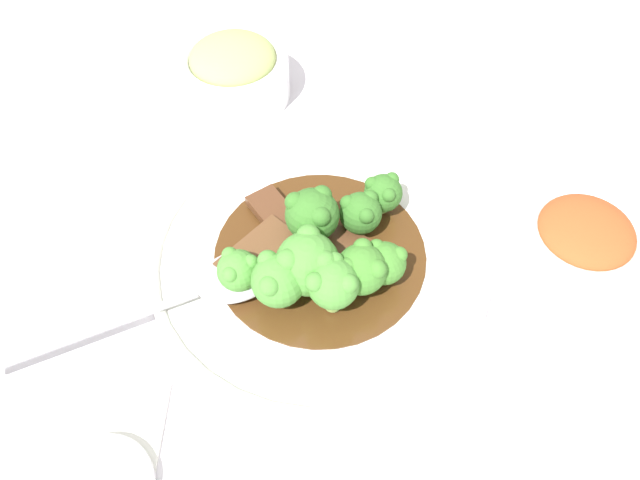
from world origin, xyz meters
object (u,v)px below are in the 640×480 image
(broccoli_floret_7, at_px, (384,263))
(side_bowl_kimchi, at_px, (581,241))
(broccoli_floret_3, at_px, (307,263))
(main_plate, at_px, (320,257))
(broccoli_floret_1, at_px, (278,280))
(broccoli_floret_8, at_px, (361,212))
(beef_strip_0, at_px, (355,249))
(broccoli_floret_5, at_px, (312,214))
(side_bowl_appetizer, at_px, (234,71))
(beef_strip_1, at_px, (260,255))
(broccoli_floret_6, at_px, (333,283))
(beef_strip_2, at_px, (275,214))
(serving_spoon, at_px, (217,284))
(broccoli_floret_2, at_px, (383,192))
(broccoli_floret_0, at_px, (361,269))
(broccoli_floret_4, at_px, (238,270))

(broccoli_floret_7, xyz_separation_m, side_bowl_kimchi, (0.04, -0.16, -0.02))
(broccoli_floret_3, bearing_deg, main_plate, -12.49)
(broccoli_floret_1, relative_size, broccoli_floret_8, 1.21)
(beef_strip_0, distance_m, broccoli_floret_5, 0.05)
(side_bowl_appetizer, bearing_deg, broccoli_floret_1, -164.35)
(beef_strip_0, bearing_deg, side_bowl_appetizer, 31.69)
(beef_strip_1, xyz_separation_m, broccoli_floret_6, (-0.04, -0.06, 0.03))
(beef_strip_2, height_order, serving_spoon, serving_spoon)
(broccoli_floret_8, relative_size, serving_spoon, 0.18)
(beef_strip_2, xyz_separation_m, broccoli_floret_2, (0.01, -0.09, 0.02))
(broccoli_floret_2, distance_m, broccoli_floret_7, 0.07)
(beef_strip_2, relative_size, serving_spoon, 0.27)
(broccoli_floret_0, bearing_deg, broccoli_floret_8, 1.62)
(beef_strip_2, distance_m, broccoli_floret_1, 0.09)
(broccoli_floret_3, height_order, broccoli_floret_4, broccoli_floret_3)
(broccoli_floret_2, relative_size, broccoli_floret_8, 0.96)
(broccoli_floret_8, bearing_deg, side_bowl_kimchi, -91.86)
(broccoli_floret_5, distance_m, broccoli_floret_8, 0.04)
(side_bowl_kimchi, bearing_deg, beef_strip_1, 96.75)
(broccoli_floret_3, xyz_separation_m, broccoli_floret_6, (-0.02, -0.02, 0.00))
(broccoli_floret_6, bearing_deg, broccoli_floret_2, -20.59)
(broccoli_floret_1, bearing_deg, beef_strip_2, 8.59)
(broccoli_floret_1, distance_m, broccoli_floret_5, 0.06)
(broccoli_floret_1, xyz_separation_m, broccoli_floret_7, (0.02, -0.08, -0.01))
(broccoli_floret_3, distance_m, broccoli_floret_8, 0.07)
(broccoli_floret_1, relative_size, broccoli_floret_3, 0.87)
(broccoli_floret_4, xyz_separation_m, side_bowl_kimchi, (0.06, -0.28, -0.01))
(side_bowl_kimchi, bearing_deg, broccoli_floret_1, 105.37)
(broccoli_floret_7, bearing_deg, beef_strip_0, 42.88)
(serving_spoon, distance_m, side_bowl_kimchi, 0.30)
(side_bowl_appetizer, bearing_deg, serving_spoon, -174.90)
(beef_strip_1, height_order, beef_strip_2, beef_strip_1)
(side_bowl_kimchi, bearing_deg, beef_strip_2, 86.78)
(broccoli_floret_2, bearing_deg, side_bowl_kimchi, -99.99)
(beef_strip_0, xyz_separation_m, broccoli_floret_7, (-0.02, -0.02, 0.02))
(serving_spoon, height_order, side_bowl_appetizer, side_bowl_appetizer)
(broccoli_floret_1, height_order, broccoli_floret_6, broccoli_floret_6)
(broccoli_floret_1, bearing_deg, broccoli_floret_0, -77.94)
(broccoli_floret_2, xyz_separation_m, broccoli_floret_4, (-0.08, 0.11, -0.00))
(main_plate, relative_size, side_bowl_kimchi, 2.85)
(serving_spoon, bearing_deg, broccoli_floret_6, -96.48)
(broccoli_floret_3, distance_m, broccoli_floret_4, 0.05)
(broccoli_floret_2, bearing_deg, broccoli_floret_0, 168.50)
(beef_strip_2, relative_size, broccoli_floret_0, 1.27)
(broccoli_floret_3, bearing_deg, broccoli_floret_6, -131.31)
(beef_strip_0, distance_m, broccoli_floret_0, 0.04)
(main_plate, distance_m, broccoli_floret_7, 0.06)
(broccoli_floret_1, distance_m, broccoli_floret_4, 0.04)
(broccoli_floret_5, height_order, serving_spoon, broccoli_floret_5)
(beef_strip_0, bearing_deg, beef_strip_2, 64.79)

